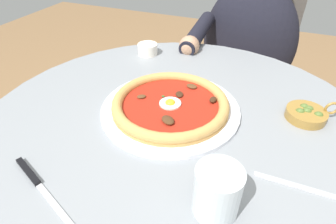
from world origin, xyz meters
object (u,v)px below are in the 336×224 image
object	(u,v)px
steak_knife	(36,181)
fork_utensil	(301,187)
ramekin_capers	(148,49)
diner_person	(240,82)
dining_table	(176,171)
cafe_chair_diner	(250,62)
pizza_on_plate	(170,105)
water_glass	(217,194)
olive_pan	(307,114)

from	to	relation	value
steak_knife	fork_utensil	bearing A→B (deg)	20.55
ramekin_capers	diner_person	size ratio (longest dim) A/B	0.06
dining_table	steak_knife	bearing A→B (deg)	-124.03
fork_utensil	cafe_chair_diner	size ratio (longest dim) A/B	0.18
pizza_on_plate	ramekin_capers	xyz separation A→B (m)	(-0.19, 0.27, 0.00)
pizza_on_plate	ramekin_capers	bearing A→B (deg)	125.06
steak_knife	water_glass	bearing A→B (deg)	12.41
water_glass	steak_knife	size ratio (longest dim) A/B	0.45
dining_table	cafe_chair_diner	size ratio (longest dim) A/B	1.01
fork_utensil	cafe_chair_diner	distance (m)	0.95
dining_table	fork_utensil	distance (m)	0.33
cafe_chair_diner	olive_pan	bearing A→B (deg)	-74.21
steak_knife	cafe_chair_diner	bearing A→B (deg)	76.69
pizza_on_plate	steak_knife	world-z (taller)	pizza_on_plate
steak_knife	ramekin_capers	size ratio (longest dim) A/B	3.01
dining_table	diner_person	size ratio (longest dim) A/B	0.82
water_glass	fork_utensil	bearing A→B (deg)	36.51
dining_table	fork_utensil	world-z (taller)	fork_utensil
water_glass	cafe_chair_diner	world-z (taller)	cafe_chair_diner
dining_table	steak_knife	xyz separation A→B (m)	(-0.17, -0.26, 0.17)
water_glass	steak_knife	distance (m)	0.32
water_glass	diner_person	bearing A→B (deg)	94.77
dining_table	cafe_chair_diner	xyz separation A→B (m)	(0.08, 0.81, -0.04)
ramekin_capers	fork_utensil	world-z (taller)	ramekin_capers
fork_utensil	diner_person	size ratio (longest dim) A/B	0.14
ramekin_capers	olive_pan	size ratio (longest dim) A/B	0.58
pizza_on_plate	olive_pan	xyz separation A→B (m)	(0.30, 0.09, -0.00)
pizza_on_plate	fork_utensil	size ratio (longest dim) A/B	2.05
pizza_on_plate	fork_utensil	xyz separation A→B (m)	(0.30, -0.13, -0.01)
dining_table	diner_person	xyz separation A→B (m)	(0.06, 0.67, -0.08)
water_glass	ramekin_capers	world-z (taller)	water_glass
pizza_on_plate	ramekin_capers	size ratio (longest dim) A/B	5.09
ramekin_capers	diner_person	world-z (taller)	diner_person
olive_pan	diner_person	distance (m)	0.64
pizza_on_plate	cafe_chair_diner	distance (m)	0.82
olive_pan	fork_utensil	distance (m)	0.22
ramekin_capers	olive_pan	distance (m)	0.53
ramekin_capers	cafe_chair_diner	xyz separation A→B (m)	(0.30, 0.51, -0.23)
fork_utensil	pizza_on_plate	bearing A→B (deg)	156.88
dining_table	ramekin_capers	size ratio (longest dim) A/B	14.23
cafe_chair_diner	fork_utensil	bearing A→B (deg)	-78.30
cafe_chair_diner	water_glass	bearing A→B (deg)	-86.79
cafe_chair_diner	diner_person	bearing A→B (deg)	-96.24
ramekin_capers	cafe_chair_diner	distance (m)	0.63
diner_person	steak_knife	bearing A→B (deg)	-104.37
dining_table	diner_person	bearing A→B (deg)	84.62
pizza_on_plate	olive_pan	world-z (taller)	olive_pan
ramekin_capers	dining_table	bearing A→B (deg)	-53.95
pizza_on_plate	cafe_chair_diner	world-z (taller)	cafe_chair_diner
ramekin_capers	fork_utensil	xyz separation A→B (m)	(0.49, -0.40, -0.02)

